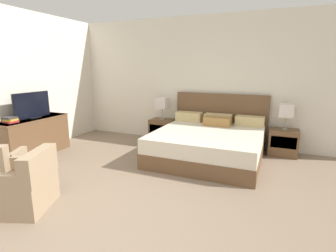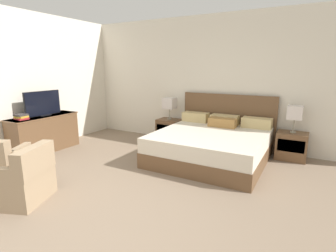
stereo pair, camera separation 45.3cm
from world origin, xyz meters
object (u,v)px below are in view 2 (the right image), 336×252
Objects in this scene: table_lamp_right at (295,113)px; book_red_cover at (21,119)px; book_blue_cover at (21,117)px; dresser at (44,133)px; nightstand_right at (291,146)px; armchair_companion at (21,181)px; book_small_top at (21,115)px; nightstand_left at (169,130)px; bed at (212,144)px; tv at (43,104)px; table_lamp_left at (169,103)px.

table_lamp_right is 2.04× the size of book_red_cover.
book_blue_cover is at bearing -152.58° from table_lamp_right.
nightstand_right is at bearing 22.90° from dresser.
book_red_cover is 1.32× the size of book_blue_cover.
nightstand_right is 0.62× the size of armchair_companion.
book_small_top reaches higher than book_blue_cover.
dresser reaches higher than nightstand_right.
bed is at bearing -28.78° from nightstand_left.
book_blue_cover is (-0.01, -0.48, -0.20)m from tv.
table_lamp_left is at bearing 151.18° from bed.
book_small_top is (-1.97, -2.40, 0.58)m from nightstand_left.
book_blue_cover is at bearing -153.17° from bed.
table_lamp_right is at bearing 27.42° from book_blue_cover.
nightstand_left is 2.83m from tv.
table_lamp_left reaches higher than book_red_cover.
table_lamp_left is 0.64× the size of tv.
tv is at bearing -135.38° from nightstand_left.
armchair_companion is (1.64, -1.11, -0.49)m from book_red_cover.
armchair_companion is (1.63, -1.59, -0.72)m from tv.
dresser is (-3.29, -1.22, 0.08)m from bed.
table_lamp_left is (0.00, 0.00, 0.65)m from nightstand_left.
bed is 4.00× the size of table_lamp_left.
armchair_companion is (1.63, -1.11, -0.52)m from book_blue_cover.
tv is (-1.94, -1.92, 0.74)m from nightstand_left.
nightstand_right is 2.75m from table_lamp_left.
book_blue_cover is at bearing -129.11° from nightstand_left.
table_lamp_right is 0.36× the size of dresser.
book_red_cover is at bearing -152.63° from nightstand_right.
tv is at bearing -157.45° from nightstand_right.
tv is (0.00, 0.03, 0.61)m from dresser.
tv is (-4.62, -1.92, 0.74)m from nightstand_right.
book_red_cover is at bearing -129.21° from nightstand_left.
table_lamp_right is at bearing 0.00° from table_lamp_left.
table_lamp_left and table_lamp_right have the same top height.
dresser is at bearing 88.67° from book_red_cover.
book_blue_cover is (-4.63, -2.40, -0.10)m from table_lamp_right.
table_lamp_right is (2.68, 0.00, 0.65)m from nightstand_left.
bed is 10.74× the size of book_blue_cover.
armchair_companion is (-1.66, -2.77, -0.02)m from bed.
tv reaches higher than table_lamp_left.
bed is 2.31× the size of armchair_companion.
nightstand_left is 0.62× the size of armchair_companion.
nightstand_left is at bearing 151.22° from bed.
dresser is 7.43× the size of book_blue_cover.
nightstand_left is 1.07× the size of table_lamp_left.
book_red_cover is 0.04m from book_blue_cover.
book_red_cover is (-0.01, -0.45, 0.38)m from dresser.
table_lamp_right is 5.22m from book_red_cover.
table_lamp_left is at bearing 45.12° from dresser.
book_blue_cover is at bearing -90.68° from tv.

